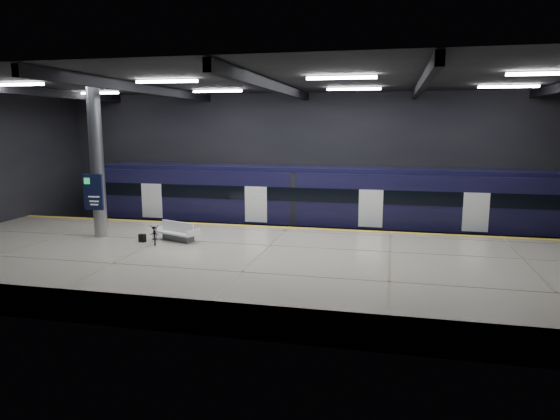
% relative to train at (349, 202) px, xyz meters
% --- Properties ---
extents(ground, '(30.00, 30.00, 0.00)m').
position_rel_train_xyz_m(ground, '(-2.78, -5.50, -2.06)').
color(ground, black).
rests_on(ground, ground).
extents(room_shell, '(30.10, 16.10, 8.05)m').
position_rel_train_xyz_m(room_shell, '(-2.78, -5.49, 3.66)').
color(room_shell, black).
rests_on(room_shell, ground).
extents(platform, '(30.00, 11.00, 1.10)m').
position_rel_train_xyz_m(platform, '(-2.78, -8.00, -1.51)').
color(platform, '#BCB09F').
rests_on(platform, ground).
extents(safety_strip, '(30.00, 0.40, 0.01)m').
position_rel_train_xyz_m(safety_strip, '(-2.78, -2.75, -0.95)').
color(safety_strip, gold).
rests_on(safety_strip, platform).
extents(rails, '(30.00, 1.52, 0.16)m').
position_rel_train_xyz_m(rails, '(-2.78, 0.00, -1.98)').
color(rails, gray).
rests_on(rails, ground).
extents(train, '(29.40, 2.84, 3.79)m').
position_rel_train_xyz_m(train, '(0.00, 0.00, 0.00)').
color(train, black).
rests_on(train, ground).
extents(bench, '(2.10, 1.46, 0.86)m').
position_rel_train_xyz_m(bench, '(-6.94, -6.57, -0.66)').
color(bench, '#595B60').
rests_on(bench, platform).
extents(bicycle, '(1.28, 1.72, 0.86)m').
position_rel_train_xyz_m(bicycle, '(-7.77, -7.15, -0.53)').
color(bicycle, '#99999E').
rests_on(bicycle, platform).
extents(pannier_bag, '(0.33, 0.25, 0.35)m').
position_rel_train_xyz_m(pannier_bag, '(-8.37, -7.15, -0.78)').
color(pannier_bag, black).
rests_on(pannier_bag, platform).
extents(info_column, '(0.90, 0.78, 6.90)m').
position_rel_train_xyz_m(info_column, '(-10.78, -6.52, 2.40)').
color(info_column, '#9EA0A5').
rests_on(info_column, platform).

